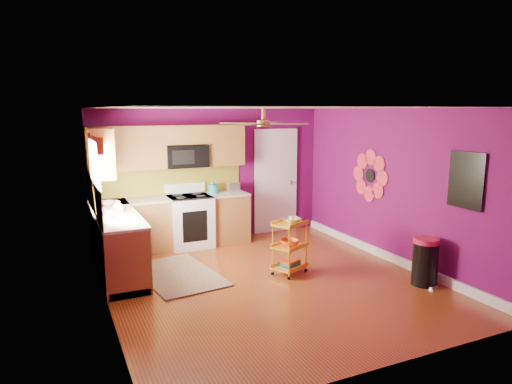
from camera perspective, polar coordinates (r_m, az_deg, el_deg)
name	(u,v)px	position (r m, az deg, el deg)	size (l,w,h in m)	color
ground	(269,281)	(6.80, 1.64, -11.08)	(5.00, 5.00, 0.00)	maroon
room_envelope	(271,171)	(6.40, 1.93, 2.70)	(4.54, 5.04, 2.52)	#610B50
lower_cabinets	(150,233)	(7.91, -13.11, -4.97)	(2.81, 2.31, 0.94)	brown
electric_range	(190,221)	(8.41, -8.28, -3.55)	(0.76, 0.66, 1.13)	white
upper_cabinetry	(149,150)	(8.04, -13.28, 5.16)	(2.80, 2.30, 1.26)	brown
left_window	(95,163)	(6.80, -19.47, 3.45)	(0.08, 1.35, 1.08)	white
panel_door	(276,182)	(9.26, 2.47, 1.24)	(0.95, 0.11, 2.15)	white
right_wall_art	(409,178)	(7.41, 18.57, 1.73)	(0.04, 2.74, 1.04)	black
ceiling_fan	(264,123)	(6.52, 0.96, 8.64)	(1.01, 1.01, 0.26)	#BF8C3F
shag_rug	(178,274)	(7.13, -9.74, -10.11)	(1.03, 1.67, 0.02)	black
rolling_cart	(290,244)	(6.98, 4.26, -6.54)	(0.60, 0.54, 0.90)	yellow
trash_can	(425,262)	(6.99, 20.38, -8.15)	(0.42, 0.43, 0.69)	black
teal_kettle	(213,189)	(8.54, -5.39, 0.43)	(0.18, 0.18, 0.21)	teal
toaster	(233,187)	(8.62, -2.86, 0.60)	(0.22, 0.15, 0.18)	beige
soap_bottle_a	(120,207)	(7.21, -16.69, -1.76)	(0.08, 0.08, 0.17)	#EA3F72
soap_bottle_b	(117,205)	(7.35, -16.97, -1.60)	(0.13, 0.13, 0.16)	white
counter_dish	(108,203)	(7.84, -18.05, -1.32)	(0.25, 0.25, 0.06)	white
counter_cup	(110,214)	(6.93, -17.79, -2.68)	(0.11, 0.11, 0.09)	white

